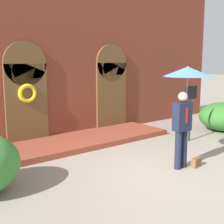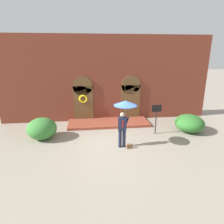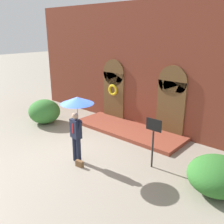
% 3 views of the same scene
% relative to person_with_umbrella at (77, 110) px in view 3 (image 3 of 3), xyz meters
% --- Properties ---
extents(ground_plane, '(80.00, 80.00, 0.00)m').
position_rel_person_with_umbrella_xyz_m(ground_plane, '(-0.41, 0.25, -1.91)').
color(ground_plane, gray).
extents(building_facade, '(14.00, 2.30, 5.60)m').
position_rel_person_with_umbrella_xyz_m(building_facade, '(-0.41, 4.40, 0.77)').
color(building_facade, brown).
rests_on(building_facade, ground).
extents(person_with_umbrella, '(1.10, 1.10, 2.36)m').
position_rel_person_with_umbrella_xyz_m(person_with_umbrella, '(0.00, 0.00, 0.00)').
color(person_with_umbrella, '#191E33').
rests_on(person_with_umbrella, ground).
extents(handbag, '(0.29, 0.15, 0.22)m').
position_rel_person_with_umbrella_xyz_m(handbag, '(0.25, -0.20, -1.80)').
color(handbag, brown).
rests_on(handbag, ground).
extents(sign_post, '(0.56, 0.06, 1.72)m').
position_rel_person_with_umbrella_xyz_m(sign_post, '(2.08, 1.40, -0.75)').
color(sign_post, black).
rests_on(sign_post, ground).
extents(shrub_left, '(1.57, 1.50, 1.17)m').
position_rel_person_with_umbrella_xyz_m(shrub_left, '(-4.21, 1.49, -1.33)').
color(shrub_left, '#387A33').
rests_on(shrub_left, ground).
extents(shrub_right, '(1.67, 1.77, 1.01)m').
position_rel_person_with_umbrella_xyz_m(shrub_right, '(4.19, 1.50, -1.41)').
color(shrub_right, '#2D6B28').
rests_on(shrub_right, ground).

